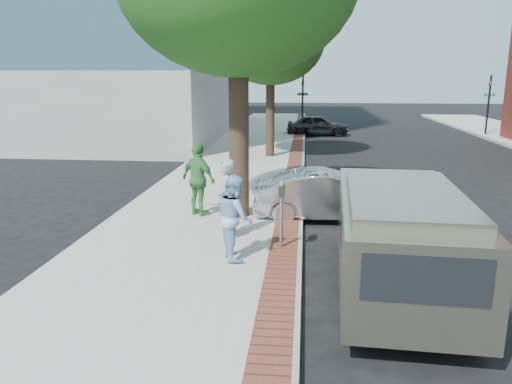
# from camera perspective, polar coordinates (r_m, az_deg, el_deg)

# --- Properties ---
(ground) EXTENTS (120.00, 120.00, 0.00)m
(ground) POSITION_cam_1_polar(r_m,az_deg,el_deg) (11.61, -0.16, -6.00)
(ground) COLOR black
(ground) RESTS_ON ground
(sidewalk) EXTENTS (5.00, 60.00, 0.15)m
(sidewalk) POSITION_cam_1_polar(r_m,az_deg,el_deg) (19.45, -2.18, 2.13)
(sidewalk) COLOR #9E9991
(sidewalk) RESTS_ON ground
(brick_strip) EXTENTS (0.60, 60.00, 0.01)m
(brick_strip) POSITION_cam_1_polar(r_m,az_deg,el_deg) (19.26, 4.32, 2.23)
(brick_strip) COLOR brown
(brick_strip) RESTS_ON sidewalk
(curb) EXTENTS (0.10, 60.00, 0.15)m
(curb) POSITION_cam_1_polar(r_m,az_deg,el_deg) (19.27, 5.35, 1.98)
(curb) COLOR gray
(curb) RESTS_ON ground
(office_base) EXTENTS (18.20, 22.20, 4.00)m
(office_base) POSITION_cam_1_polar(r_m,az_deg,el_deg) (35.84, -17.82, 9.72)
(office_base) COLOR gray
(office_base) RESTS_ON ground
(signal_near) EXTENTS (0.70, 0.15, 3.80)m
(signal_near) POSITION_cam_1_polar(r_m,az_deg,el_deg) (32.94, 5.35, 10.47)
(signal_near) COLOR black
(signal_near) RESTS_ON ground
(signal_far) EXTENTS (0.70, 0.15, 3.80)m
(signal_far) POSITION_cam_1_polar(r_m,az_deg,el_deg) (34.85, 25.06, 9.45)
(signal_far) COLOR black
(signal_far) RESTS_ON ground
(tree_far) EXTENTS (4.80, 4.80, 7.14)m
(tree_far) POSITION_cam_1_polar(r_m,az_deg,el_deg) (23.00, 1.68, 16.93)
(tree_far) COLOR black
(tree_far) RESTS_ON sidewalk
(parking_meter) EXTENTS (0.12, 0.32, 1.47)m
(parking_meter) POSITION_cam_1_polar(r_m,az_deg,el_deg) (10.69, 2.94, -0.97)
(parking_meter) COLOR gray
(parking_meter) RESTS_ON sidewalk
(person_gray) EXTENTS (0.51, 0.71, 1.83)m
(person_gray) POSITION_cam_1_polar(r_m,az_deg,el_deg) (11.36, -3.46, -0.83)
(person_gray) COLOR #9E9DA2
(person_gray) RESTS_ON sidewalk
(person_officer) EXTENTS (0.88, 1.00, 1.74)m
(person_officer) POSITION_cam_1_polar(r_m,az_deg,el_deg) (10.12, -2.37, -2.87)
(person_officer) COLOR #92B5E2
(person_officer) RESTS_ON sidewalk
(person_green) EXTENTS (1.21, 1.04, 1.95)m
(person_green) POSITION_cam_1_polar(r_m,az_deg,el_deg) (13.27, -6.58, 1.43)
(person_green) COLOR #418F43
(person_green) RESTS_ON sidewalk
(sedan_silver) EXTENTS (4.09, 1.55, 1.33)m
(sedan_silver) POSITION_cam_1_polar(r_m,az_deg,el_deg) (13.52, 8.37, -0.41)
(sedan_silver) COLOR #ACB0B3
(sedan_silver) RESTS_ON ground
(bg_car) EXTENTS (4.04, 1.89, 1.34)m
(bg_car) POSITION_cam_1_polar(r_m,az_deg,el_deg) (32.47, 7.03, 7.59)
(bg_car) COLOR black
(bg_car) RESTS_ON ground
(van) EXTENTS (2.31, 5.41, 1.96)m
(van) POSITION_cam_1_polar(r_m,az_deg,el_deg) (9.30, 15.91, -4.51)
(van) COLOR gray
(van) RESTS_ON ground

